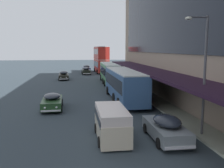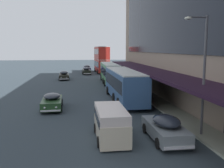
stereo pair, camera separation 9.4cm
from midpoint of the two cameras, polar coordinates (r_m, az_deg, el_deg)
transit_bus_kerbside_front at (r=40.76m, az=-0.31°, el=2.81°), size 2.85×11.45×3.23m
transit_bus_kerbside_rear at (r=58.58m, az=-2.36°, el=5.81°), size 2.99×9.49×6.11m
transit_bus_kerbside_far at (r=26.93m, az=2.88°, el=0.18°), size 2.90×11.57×3.29m
sedan_lead_near at (r=23.97m, az=-13.44°, el=-3.84°), size 2.02×4.65×1.43m
sedan_oncoming_front at (r=15.86m, az=12.23°, el=-9.73°), size 1.95×4.60×1.58m
sedan_second_near at (r=63.17m, az=-5.71°, el=3.63°), size 1.94×4.71×1.55m
sedan_far_back at (r=46.47m, az=-10.86°, el=1.97°), size 2.00×4.83×1.57m
sedan_trailing_near at (r=55.32m, az=-5.81°, el=3.03°), size 1.95×4.71×1.60m
vw_van at (r=15.67m, az=-0.14°, el=-8.53°), size 1.93×4.56×1.96m
street_lamp at (r=16.39m, az=20.04°, el=3.56°), size 1.50×0.28×7.40m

